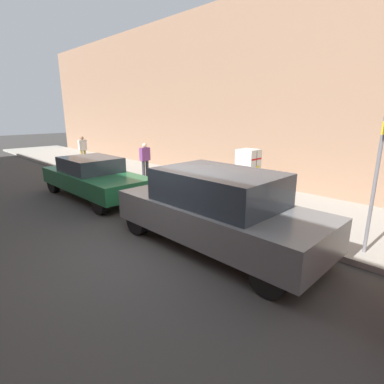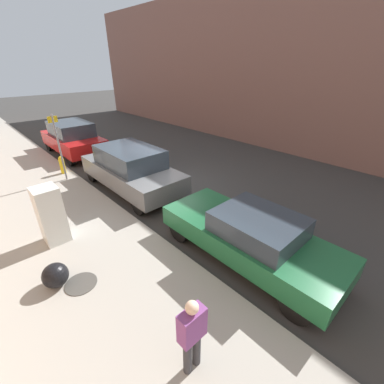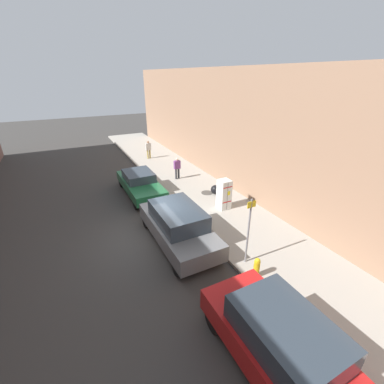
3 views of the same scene
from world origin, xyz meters
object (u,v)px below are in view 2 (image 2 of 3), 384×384
(discarded_refrigerator, at_px, (51,215))
(parked_suv_red, at_px, (73,138))
(street_sign_post, at_px, (59,145))
(fire_hydrant, at_px, (62,165))
(parked_sedan_green, at_px, (250,235))
(pedestrian_walking_far, at_px, (192,333))
(trash_bag, at_px, (55,275))
(parked_suv_gray, at_px, (131,169))

(discarded_refrigerator, height_order, parked_suv_red, parked_suv_red)
(parked_suv_red, bearing_deg, discarded_refrigerator, -114.03)
(street_sign_post, bearing_deg, parked_suv_red, 64.13)
(fire_hydrant, height_order, parked_sedan_green, parked_sedan_green)
(fire_hydrant, bearing_deg, pedestrian_walking_far, -97.86)
(trash_bag, xyz_separation_m, parked_sedan_green, (3.98, -2.31, 0.33))
(discarded_refrigerator, bearing_deg, street_sign_post, 67.60)
(street_sign_post, height_order, parked_sedan_green, street_sign_post)
(parked_sedan_green, height_order, parked_suv_red, parked_suv_red)
(street_sign_post, relative_size, parked_suv_gray, 0.56)
(fire_hydrant, relative_size, parked_sedan_green, 0.17)
(street_sign_post, relative_size, parked_suv_red, 0.59)
(trash_bag, distance_m, pedestrian_walking_far, 3.54)
(fire_hydrant, relative_size, trash_bag, 1.42)
(pedestrian_walking_far, bearing_deg, discarded_refrigerator, -154.83)
(discarded_refrigerator, xyz_separation_m, fire_hydrant, (1.86, 4.94, -0.41))
(trash_bag, bearing_deg, street_sign_post, 68.97)
(parked_suv_red, bearing_deg, parked_sedan_green, -90.00)
(fire_hydrant, height_order, parked_suv_gray, parked_suv_gray)
(trash_bag, relative_size, parked_suv_gray, 0.12)
(street_sign_post, distance_m, fire_hydrant, 1.38)
(discarded_refrigerator, xyz_separation_m, parked_suv_gray, (3.43, 1.62, -0.06))
(pedestrian_walking_far, height_order, parked_suv_gray, parked_suv_gray)
(parked_suv_red, bearing_deg, parked_suv_gray, -90.00)
(trash_bag, xyz_separation_m, parked_suv_gray, (3.98, 3.36, 0.48))
(street_sign_post, bearing_deg, trash_bag, -111.03)
(trash_bag, distance_m, parked_suv_red, 10.25)
(fire_hydrant, bearing_deg, parked_suv_gray, -64.70)
(parked_sedan_green, relative_size, parked_suv_red, 1.03)
(parked_suv_gray, bearing_deg, parked_suv_red, 90.00)
(pedestrian_walking_far, xyz_separation_m, parked_sedan_green, (2.95, 1.02, -0.24))
(fire_hydrant, relative_size, parked_suv_gray, 0.16)
(pedestrian_walking_far, bearing_deg, street_sign_post, -167.77)
(parked_suv_gray, relative_size, parked_suv_red, 1.05)
(pedestrian_walking_far, bearing_deg, parked_sedan_green, 128.95)
(parked_sedan_green, bearing_deg, parked_suv_gray, 90.00)
(fire_hydrant, distance_m, pedestrian_walking_far, 10.12)
(street_sign_post, xyz_separation_m, parked_sedan_green, (1.73, -8.18, -0.91))
(discarded_refrigerator, bearing_deg, pedestrian_walking_far, -84.64)
(discarded_refrigerator, distance_m, trash_bag, 1.90)
(pedestrian_walking_far, bearing_deg, trash_bag, -143.02)
(street_sign_post, height_order, pedestrian_walking_far, street_sign_post)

